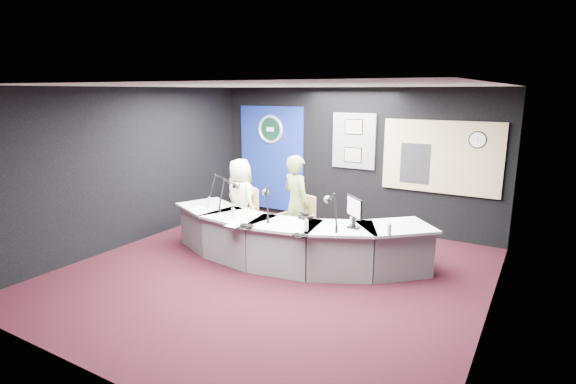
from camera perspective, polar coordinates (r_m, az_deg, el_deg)
The scene contains 33 objects.
ground at distance 6.98m, azimuth -1.94°, elevation -10.30°, with size 6.00×6.00×0.00m, color black.
ceiling at distance 6.42m, azimuth -2.13°, elevation 13.35°, with size 6.00×6.00×0.02m, color silver.
wall_back at distance 9.19m, azimuth 8.06°, elevation 4.31°, with size 6.00×0.02×2.80m, color black.
wall_front at distance 4.42m, azimuth -23.48°, elevation -5.91°, with size 6.00×0.02×2.80m, color black.
wall_left at distance 8.53m, azimuth -19.34°, elevation 3.05°, with size 0.02×6.00×2.80m, color black.
wall_right at distance 5.60m, azimuth 24.90°, elevation -2.24°, with size 0.02×6.00×2.80m, color black.
broadcast_desk at distance 7.31m, azimuth 0.02°, elevation -6.06°, with size 4.50×1.90×0.75m, color silver, non-canonical shape.
backdrop_panel at distance 10.06m, azimuth -2.10°, elevation 4.28°, with size 1.60×0.05×2.30m, color navy.
agency_seal at distance 9.95m, azimuth -2.26°, elevation 7.96°, with size 0.63×0.63×0.07m, color silver.
seal_center at distance 9.95m, azimuth -2.24°, elevation 7.96°, with size 0.48×0.48×0.01m, color black.
pinboard at distance 9.10m, azimuth 8.35°, elevation 6.43°, with size 0.90×0.04×1.10m, color slate.
framed_photo_upper at distance 9.05m, azimuth 8.34°, elevation 8.18°, with size 0.34×0.02×0.27m, color gray.
framed_photo_lower at distance 9.11m, azimuth 8.22°, elevation 4.67°, with size 0.34×0.02×0.27m, color gray.
booth_window_frame at distance 8.64m, azimuth 18.83°, elevation 4.21°, with size 2.12×0.06×1.32m, color tan.
booth_glow at distance 8.63m, azimuth 18.81°, elevation 4.20°, with size 2.00×0.02×1.20m, color #FEE6A0.
equipment_rack at distance 8.73m, azimuth 15.83°, elevation 3.50°, with size 0.55×0.02×0.75m, color black.
wall_clock at distance 8.47m, azimuth 22.94°, elevation 6.12°, with size 0.28×0.28×0.01m, color white.
armchair_left at distance 8.40m, azimuth -6.01°, elevation -2.99°, with size 0.52×0.52×0.93m, color tan, non-canonical shape.
armchair_right at distance 7.80m, azimuth 1.06°, elevation -4.11°, with size 0.53×0.53×0.94m, color tan, non-canonical shape.
draped_jacket at distance 8.58m, azimuth -5.40°, elevation -1.54°, with size 0.50×0.10×0.70m, color #666056.
person_man at distance 8.32m, azimuth -6.06°, elevation -1.01°, with size 0.74×0.48×1.52m, color #EFECBF.
person_woman at distance 7.70m, azimuth 1.07°, elevation -1.48°, with size 0.61×0.40×1.68m, color olive.
computer_monitor at distance 6.63m, azimuth 8.43°, elevation -1.91°, with size 0.45×0.03×0.31m, color black.
desk_phone at distance 7.10m, azimuth 2.24°, elevation -3.25°, with size 0.19×0.15×0.05m, color black.
headphones_near at distance 6.27m, azimuth 1.53°, elevation -5.51°, with size 0.19×0.19×0.03m, color black.
headphones_far at distance 6.74m, azimuth -5.27°, elevation -4.26°, with size 0.21×0.21×0.04m, color black.
paper_stack at distance 7.89m, azimuth -11.40°, elevation -2.03°, with size 0.21×0.30×0.00m, color white.
notepad at distance 6.86m, azimuth -6.65°, elevation -4.13°, with size 0.21×0.30×0.00m, color white.
boom_mic_a at distance 8.19m, azimuth -8.56°, elevation 0.77°, with size 0.16×0.74×0.60m, color black, non-canonical shape.
boom_mic_b at distance 7.75m, azimuth -7.59°, elevation 0.12°, with size 0.21×0.73×0.60m, color black, non-canonical shape.
boom_mic_c at distance 7.12m, azimuth -2.73°, elevation -0.93°, with size 0.49×0.62×0.60m, color black, non-canonical shape.
boom_mic_d at distance 6.68m, azimuth 5.60°, elevation -1.90°, with size 0.50×0.61×0.60m, color black, non-canonical shape.
water_bottles at distance 6.94m, azimuth -0.34°, elevation -3.07°, with size 3.24×0.59×0.18m, color silver, non-canonical shape.
Camera 1 is at (3.45, -5.42, 2.74)m, focal length 28.00 mm.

